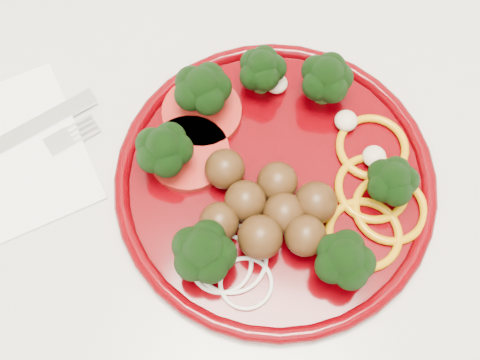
# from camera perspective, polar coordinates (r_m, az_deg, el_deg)

# --- Properties ---
(counter) EXTENTS (2.40, 0.60, 0.90)m
(counter) POSITION_cam_1_polar(r_m,az_deg,el_deg) (0.99, 10.23, -11.94)
(counter) COLOR beige
(counter) RESTS_ON ground
(plate) EXTENTS (0.29, 0.29, 0.06)m
(plate) POSITION_cam_1_polar(r_m,az_deg,el_deg) (0.53, 3.26, 0.45)
(plate) COLOR #460004
(plate) RESTS_ON counter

